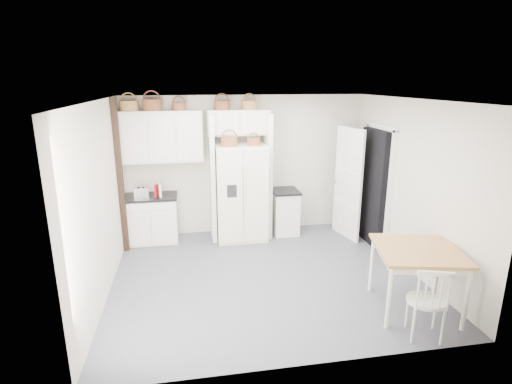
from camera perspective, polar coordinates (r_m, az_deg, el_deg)
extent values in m
plane|color=#4C4D55|center=(6.17, 1.39, -11.88)|extent=(4.50, 4.50, 0.00)
plane|color=white|center=(5.48, 1.57, 12.99)|extent=(4.50, 4.50, 0.00)
plane|color=beige|center=(7.60, -1.49, 3.87)|extent=(4.50, 0.00, 4.50)
plane|color=beige|center=(5.71, -21.28, -1.25)|extent=(0.00, 4.00, 4.00)
plane|color=beige|center=(6.50, 21.30, 0.75)|extent=(0.00, 4.00, 4.00)
cube|color=white|center=(7.30, -2.17, -0.05)|extent=(0.91, 0.73, 1.75)
cube|color=white|center=(7.51, -14.60, -3.84)|extent=(0.89, 0.56, 0.83)
cube|color=white|center=(7.69, 4.13, -2.93)|extent=(0.46, 0.56, 0.81)
cube|color=olive|center=(5.57, 21.78, -11.48)|extent=(1.20, 1.20, 0.84)
cube|color=white|center=(5.05, 23.20, -14.09)|extent=(0.55, 0.52, 0.91)
cube|color=black|center=(7.38, -14.83, -0.67)|extent=(0.93, 0.60, 0.04)
cube|color=black|center=(7.56, 4.19, 0.13)|extent=(0.50, 0.59, 0.04)
cube|color=silver|center=(7.32, -16.09, -0.04)|extent=(0.27, 0.17, 0.17)
cube|color=#A30C11|center=(7.26, -14.06, 0.17)|extent=(0.06, 0.15, 0.22)
cube|color=#F0DFCB|center=(7.25, -13.62, 0.25)|extent=(0.07, 0.16, 0.24)
cylinder|color=brown|center=(7.27, -17.69, 11.65)|extent=(0.30, 0.30, 0.17)
cylinder|color=maroon|center=(7.23, -14.63, 11.94)|extent=(0.33, 0.33, 0.19)
cylinder|color=maroon|center=(7.21, -10.95, 11.93)|extent=(0.24, 0.24, 0.14)
cylinder|color=maroon|center=(7.24, -4.89, 12.25)|extent=(0.28, 0.28, 0.16)
cylinder|color=brown|center=(7.29, -1.00, 12.33)|extent=(0.28, 0.28, 0.16)
cylinder|color=maroon|center=(6.98, -3.83, 7.21)|extent=(0.29, 0.29, 0.15)
cylinder|color=maroon|center=(7.04, -0.35, 7.18)|extent=(0.22, 0.22, 0.12)
cube|color=white|center=(7.27, -13.21, 7.72)|extent=(1.40, 0.34, 0.90)
cube|color=white|center=(7.29, -2.52, 9.92)|extent=(1.12, 0.34, 0.45)
cube|color=white|center=(7.28, -6.28, 2.04)|extent=(0.08, 0.60, 2.30)
cube|color=white|center=(7.41, 1.62, 2.37)|extent=(0.08, 0.60, 2.30)
cube|color=black|center=(6.98, -18.84, 1.95)|extent=(0.09, 0.09, 2.60)
cube|color=black|center=(7.37, 16.57, 0.64)|extent=(0.18, 0.85, 2.05)
cube|color=white|center=(7.52, 12.99, 1.18)|extent=(0.21, 0.79, 2.05)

